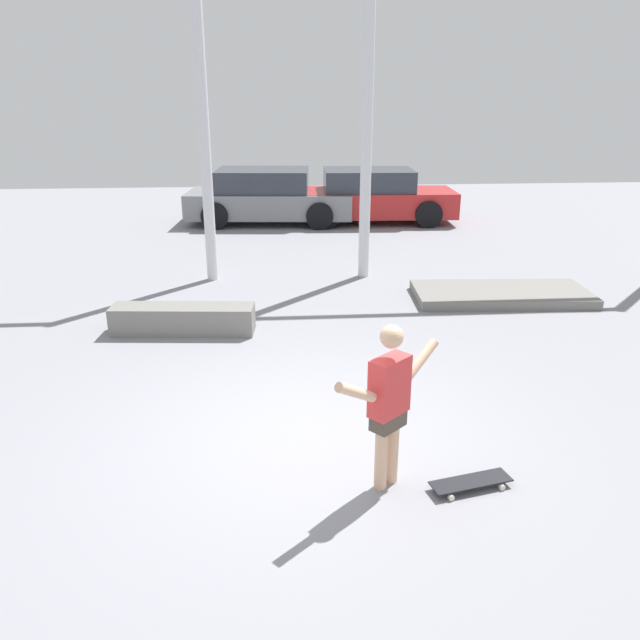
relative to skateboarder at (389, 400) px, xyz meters
The scene contains 9 objects.
ground_plane 1.41m from the skateboarder, 126.82° to the left, with size 36.00×36.00×0.00m, color gray.
skateboarder is the anchor object (origin of this frame).
skateboard 1.09m from the skateboarder, ahead, with size 0.77×0.37×0.08m.
grind_box 4.63m from the skateboarder, 120.07° to the left, with size 2.07×0.47×0.41m, color slate.
manual_pad 5.95m from the skateboarder, 60.51° to the left, with size 2.93×1.30×0.16m, color slate.
canopy_support_left 8.82m from the skateboarder, 127.60° to the left, with size 6.33×0.20×5.22m.
canopy_support_right 8.10m from the skateboarder, 60.34° to the left, with size 6.33×0.20×5.22m.
parked_car_grey 12.11m from the skateboarder, 95.01° to the left, with size 4.46×2.29×1.41m.
parked_car_red 12.08m from the skateboarder, 81.70° to the left, with size 4.31×2.03×1.39m.
Camera 1 is at (-0.28, -5.61, 3.34)m, focal length 35.00 mm.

